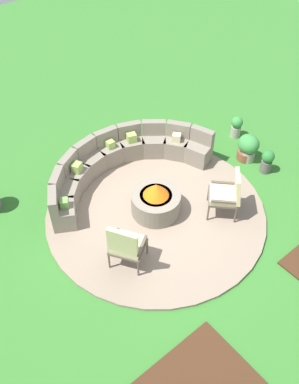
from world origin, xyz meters
TOP-DOWN VIEW (x-y plane):
  - ground_plane at (0.00, 0.00)m, footprint 24.00×24.00m
  - patio_circle at (0.00, 0.00)m, footprint 4.47×4.47m
  - fire_pit at (0.00, 0.00)m, footprint 0.99×0.99m
  - curved_stone_bench at (0.14, 1.38)m, footprint 3.94×1.81m
  - lounge_chair_front_left at (-1.25, -0.67)m, footprint 0.78×0.80m
  - lounge_chair_front_right at (1.08, -0.90)m, footprint 0.82×0.85m
  - potted_plant_0 at (3.16, 0.71)m, footprint 0.28×0.28m
  - potted_plant_2 at (2.72, -0.60)m, footprint 0.28×0.28m
  - potted_plant_3 at (2.71, -0.02)m, footprint 0.45×0.45m
  - potted_plant_4 at (2.71, -0.08)m, footprint 0.43×0.43m

SIDE VIEW (x-z plane):
  - ground_plane at x=0.00m, z-range 0.00..0.00m
  - patio_circle at x=0.00m, z-range 0.00..0.06m
  - potted_plant_0 at x=3.16m, z-range 0.02..0.58m
  - potted_plant_2 at x=2.72m, z-range 0.02..0.59m
  - fire_pit at x=0.00m, z-range -0.02..0.73m
  - potted_plant_3 at x=2.71m, z-range 0.02..0.69m
  - potted_plant_4 at x=2.71m, z-range 0.04..0.70m
  - curved_stone_bench at x=0.14m, z-range -0.02..0.79m
  - lounge_chair_front_right at x=1.08m, z-range 0.08..1.11m
  - lounge_chair_front_left at x=-1.25m, z-range 0.07..1.20m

